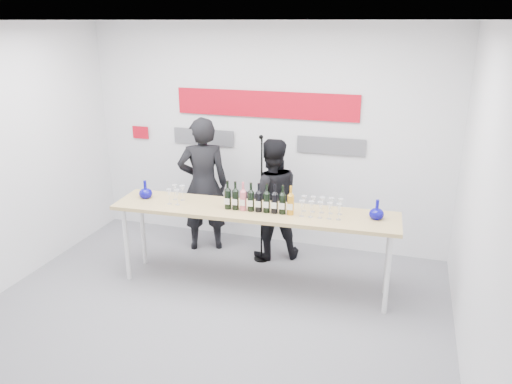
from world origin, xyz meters
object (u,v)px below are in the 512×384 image
at_px(mic_stand, 261,224).
at_px(presenter_right, 271,199).
at_px(tasting_table, 253,215).
at_px(presenter_left, 203,185).

bearing_deg(mic_stand, presenter_right, 39.47).
bearing_deg(tasting_table, presenter_left, 136.52).
relative_size(tasting_table, presenter_right, 2.04).
relative_size(tasting_table, mic_stand, 1.94).
bearing_deg(mic_stand, tasting_table, -105.63).
bearing_deg(presenter_left, presenter_right, 156.62).
height_order(presenter_left, mic_stand, presenter_left).
xyz_separation_m(presenter_left, mic_stand, (0.86, -0.14, -0.40)).
distance_m(tasting_table, presenter_left, 1.28).
bearing_deg(presenter_left, mic_stand, 146.04).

